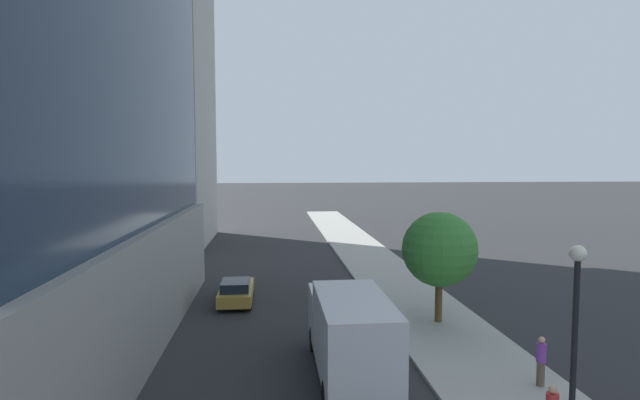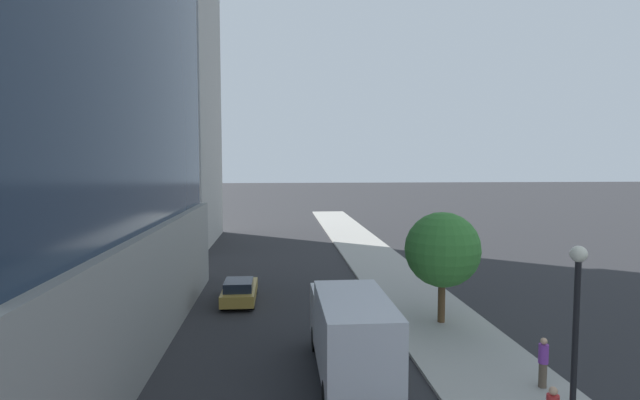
{
  "view_description": "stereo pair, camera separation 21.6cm",
  "coord_description": "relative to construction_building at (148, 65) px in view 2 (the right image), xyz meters",
  "views": [
    {
      "loc": [
        -0.43,
        1.32,
        8.09
      ],
      "look_at": [
        1.05,
        16.24,
        6.95
      ],
      "focal_mm": 27.09,
      "sensor_mm": 36.0,
      "label": 1
    },
    {
      "loc": [
        -0.22,
        1.3,
        8.09
      ],
      "look_at": [
        1.05,
        16.24,
        6.95
      ],
      "focal_mm": 27.09,
      "sensor_mm": 36.0,
      "label": 2
    }
  ],
  "objects": [
    {
      "name": "street_lamp",
      "position": [
        20.68,
        -37.59,
        -13.8
      ],
      "size": [
        0.44,
        0.44,
        5.78
      ],
      "color": "black",
      "rests_on": "sidewalk"
    },
    {
      "name": "pedestrian_purple_shirt",
      "position": [
        22.11,
        -33.66,
        -16.66
      ],
      "size": [
        0.34,
        0.34,
        1.79
      ],
      "color": "brown",
      "rests_on": "sidewalk"
    },
    {
      "name": "sidewalk",
      "position": [
        20.75,
        -30.82,
        -17.66
      ],
      "size": [
        5.03,
        120.0,
        0.15
      ],
      "primitive_type": "cube",
      "color": "#9E9B93",
      "rests_on": "ground"
    },
    {
      "name": "street_tree",
      "position": [
        20.88,
        -26.47,
        -13.93
      ],
      "size": [
        3.73,
        3.73,
        5.54
      ],
      "color": "brown",
      "rests_on": "sidewalk"
    },
    {
      "name": "box_truck",
      "position": [
        15.41,
        -32.29,
        -15.84
      ],
      "size": [
        2.44,
        7.63,
        3.39
      ],
      "color": "silver",
      "rests_on": "ground"
    },
    {
      "name": "car_gold",
      "position": [
        10.48,
        -21.7,
        -17.03
      ],
      "size": [
        1.87,
        4.52,
        1.44
      ],
      "color": "#AD8938",
      "rests_on": "ground"
    },
    {
      "name": "construction_building",
      "position": [
        0.0,
        0.0,
        0.0
      ],
      "size": [
        19.97,
        20.58,
        42.37
      ],
      "color": "#B2AFA8",
      "rests_on": "ground"
    }
  ]
}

